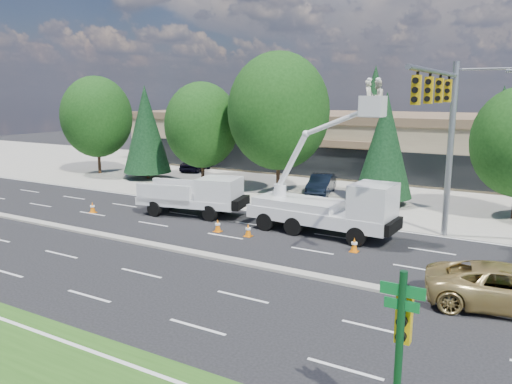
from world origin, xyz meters
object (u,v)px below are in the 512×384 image
Objects in this scene: bucket_truck at (333,203)px; street_sign_pole at (401,342)px; minivan at (509,288)px; signal_mast at (446,123)px; utility_pickup at (197,200)px.

street_sign_pole is at bearing -60.60° from bucket_truck.
signal_mast is at bearing 17.29° from minivan.
minivan is at bearing -29.24° from bucket_truck.
signal_mast is 6.74m from bucket_truck.
signal_mast is 2.54× the size of street_sign_pole.
street_sign_pole reaches higher than minivan.
bucket_truck is 10.37m from minivan.
signal_mast is 1.83× the size of minivan.
signal_mast is at bearing 13.15° from bucket_truck.
bucket_truck reaches higher than street_sign_pole.
bucket_truck is (-7.12, 14.56, -0.64)m from street_sign_pole.
bucket_truck is (8.95, -0.05, 0.80)m from utility_pickup.
utility_pickup reaches higher than minivan.
utility_pickup is 1.20× the size of minivan.
street_sign_pole is (1.97, -15.45, -3.61)m from signal_mast.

